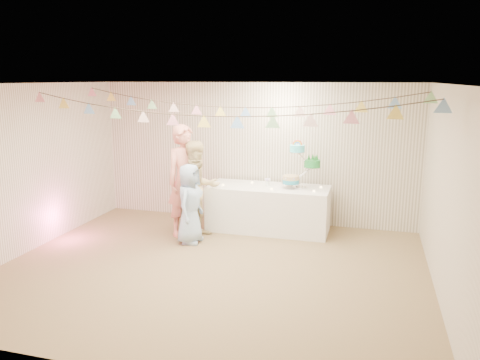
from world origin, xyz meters
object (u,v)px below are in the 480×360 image
(person_adult_b, at_px, (198,189))
(person_child, at_px, (190,204))
(cake_stand, at_px, (301,169))
(table, at_px, (268,208))
(person_adult_a, at_px, (186,181))

(person_adult_b, height_order, person_child, person_adult_b)
(cake_stand, bearing_deg, person_child, -147.71)
(table, height_order, cake_stand, cake_stand)
(person_child, bearing_deg, person_adult_b, -3.05)
(person_adult_a, bearing_deg, person_adult_b, -61.04)
(table, xyz_separation_m, person_adult_b, (-1.08, -0.67, 0.43))
(table, height_order, person_child, person_child)
(table, distance_m, person_adult_a, 1.56)
(cake_stand, relative_size, person_child, 0.59)
(table, distance_m, cake_stand, 0.92)
(person_adult_a, height_order, person_child, person_adult_a)
(person_adult_a, relative_size, person_child, 1.45)
(person_adult_b, xyz_separation_m, person_child, (-0.02, -0.32, -0.17))
(table, relative_size, person_adult_b, 1.28)
(person_adult_a, relative_size, person_adult_b, 1.16)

